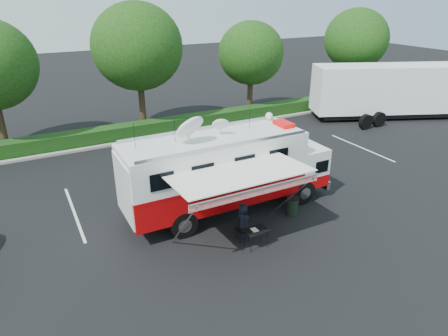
% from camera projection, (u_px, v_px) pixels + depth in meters
% --- Properties ---
extents(ground_plane, '(120.00, 120.00, 0.00)m').
position_uv_depth(ground_plane, '(229.00, 209.00, 18.76)').
color(ground_plane, black).
rests_on(ground_plane, ground).
extents(back_border, '(60.00, 6.14, 8.87)m').
position_uv_depth(back_border, '(155.00, 60.00, 27.65)').
color(back_border, '#9E998E').
rests_on(back_border, ground_plane).
extents(stall_lines, '(24.12, 5.50, 0.01)m').
position_uv_depth(stall_lines, '(193.00, 186.00, 20.97)').
color(stall_lines, silver).
rests_on(stall_lines, ground_plane).
extents(command_truck, '(9.73, 2.68, 4.67)m').
position_uv_depth(command_truck, '(228.00, 170.00, 17.91)').
color(command_truck, black).
rests_on(command_truck, ground_plane).
extents(awning, '(5.31, 2.74, 3.21)m').
position_uv_depth(awning, '(242.00, 177.00, 14.88)').
color(awning, white).
rests_on(awning, ground_plane).
extents(person, '(0.49, 0.74, 1.51)m').
position_uv_depth(person, '(242.00, 236.00, 16.65)').
color(person, black).
rests_on(person, ground_plane).
extents(folding_table, '(0.97, 0.73, 0.79)m').
position_uv_depth(folding_table, '(256.00, 231.00, 15.67)').
color(folding_table, black).
rests_on(folding_table, ground_plane).
extents(folding_chair, '(0.48, 0.50, 0.99)m').
position_uv_depth(folding_chair, '(241.00, 227.00, 16.24)').
color(folding_chair, black).
rests_on(folding_chair, ground_plane).
extents(trash_bin, '(0.58, 0.58, 0.87)m').
position_uv_depth(trash_bin, '(292.00, 206.00, 18.12)').
color(trash_bin, black).
rests_on(trash_bin, ground_plane).
extents(semi_trailer, '(13.50, 7.84, 4.15)m').
position_uv_depth(semi_trailer, '(398.00, 90.00, 31.64)').
color(semi_trailer, white).
rests_on(semi_trailer, ground_plane).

